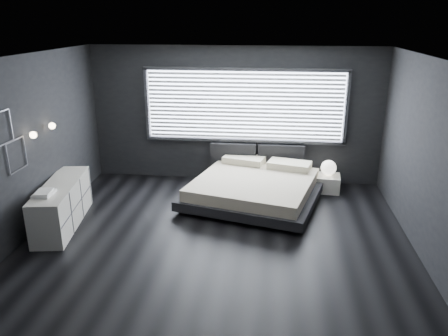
# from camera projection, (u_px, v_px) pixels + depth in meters

# --- Properties ---
(room) EXTENTS (6.04, 6.00, 2.80)m
(room) POSITION_uv_depth(u_px,v_px,m) (217.00, 155.00, 6.44)
(room) COLOR black
(room) RESTS_ON ground
(window) EXTENTS (4.14, 0.09, 1.52)m
(window) POSITION_uv_depth(u_px,v_px,m) (244.00, 106.00, 8.88)
(window) COLOR white
(window) RESTS_ON ground
(headboard) EXTENTS (1.96, 0.16, 0.52)m
(headboard) POSITION_uv_depth(u_px,v_px,m) (257.00, 156.00, 9.14)
(headboard) COLOR black
(headboard) RESTS_ON ground
(sconce_near) EXTENTS (0.18, 0.11, 0.11)m
(sconce_near) POSITION_uv_depth(u_px,v_px,m) (33.00, 135.00, 6.74)
(sconce_near) COLOR silver
(sconce_near) RESTS_ON ground
(sconce_far) EXTENTS (0.18, 0.11, 0.11)m
(sconce_far) POSITION_uv_depth(u_px,v_px,m) (52.00, 126.00, 7.31)
(sconce_far) COLOR silver
(sconce_far) RESTS_ON ground
(wall_art_upper) EXTENTS (0.01, 0.48, 0.48)m
(wall_art_upper) POSITION_uv_depth(u_px,v_px,m) (2.00, 128.00, 6.11)
(wall_art_upper) COLOR #47474C
(wall_art_upper) RESTS_ON ground
(wall_art_lower) EXTENTS (0.01, 0.48, 0.48)m
(wall_art_lower) POSITION_uv_depth(u_px,v_px,m) (17.00, 155.00, 6.50)
(wall_art_lower) COLOR #47474C
(wall_art_lower) RESTS_ON ground
(bed) EXTENTS (2.81, 2.73, 0.60)m
(bed) POSITION_uv_depth(u_px,v_px,m) (255.00, 187.00, 8.25)
(bed) COLOR black
(bed) RESTS_ON ground
(nightstand) EXTENTS (0.60, 0.51, 0.33)m
(nightstand) POSITION_uv_depth(u_px,v_px,m) (325.00, 183.00, 8.78)
(nightstand) COLOR silver
(nightstand) RESTS_ON ground
(orb_lamp) EXTENTS (0.30, 0.30, 0.30)m
(orb_lamp) POSITION_uv_depth(u_px,v_px,m) (329.00, 168.00, 8.70)
(orb_lamp) COLOR white
(orb_lamp) RESTS_ON nightstand
(dresser) EXTENTS (0.79, 1.88, 0.73)m
(dresser) POSITION_uv_depth(u_px,v_px,m) (62.00, 204.00, 7.28)
(dresser) COLOR silver
(dresser) RESTS_ON ground
(book_stack) EXTENTS (0.29, 0.37, 0.07)m
(book_stack) POSITION_uv_depth(u_px,v_px,m) (44.00, 193.00, 6.71)
(book_stack) COLOR white
(book_stack) RESTS_ON dresser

